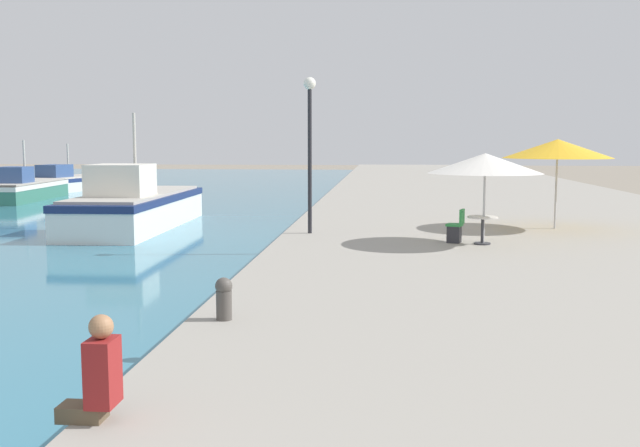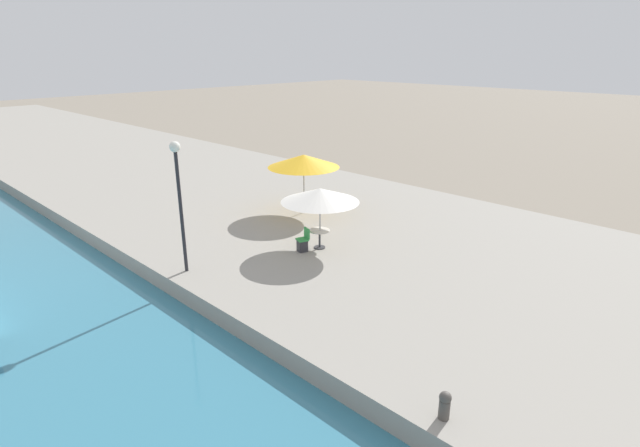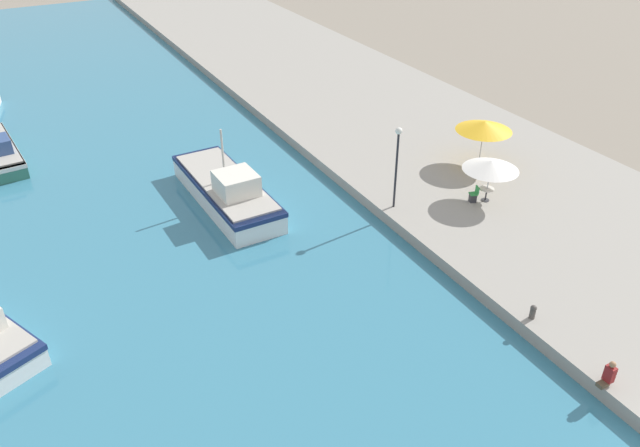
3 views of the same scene
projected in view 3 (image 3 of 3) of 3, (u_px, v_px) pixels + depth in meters
name	position (u px, v px, depth m)	size (l,w,h in m)	color
quay_promenade	(338.00, 89.00, 50.53)	(16.00, 90.00, 0.66)	gray
fishing_boat_mid	(227.00, 190.00, 34.68)	(3.20, 9.57, 4.41)	white
cafe_umbrella_pink	(491.00, 165.00, 33.05)	(3.00, 3.00, 2.40)	#B7B7B7
cafe_umbrella_white	(484.00, 126.00, 36.71)	(3.34, 3.34, 2.78)	#B7B7B7
cafe_table	(486.00, 192.00, 33.87)	(0.80, 0.80, 0.74)	#333338
cafe_chair_left	(473.00, 196.00, 33.87)	(0.53, 0.51, 0.91)	#2D2D33
person_at_quay	(609.00, 375.00, 22.35)	(0.57, 0.36, 1.06)	brown
mooring_bollard	(533.00, 311.00, 25.54)	(0.26, 0.26, 0.65)	#4C4742
lamppost	(397.00, 154.00, 31.97)	(0.36, 0.36, 4.56)	#232328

